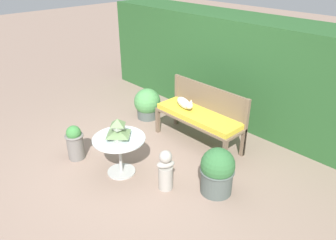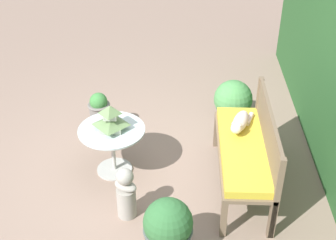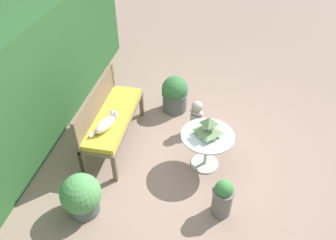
# 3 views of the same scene
# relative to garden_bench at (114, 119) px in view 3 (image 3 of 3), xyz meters

# --- Properties ---
(ground) EXTENTS (30.00, 30.00, 0.00)m
(ground) POSITION_rel_garden_bench_xyz_m (-0.14, -1.12, -0.47)
(ground) COLOR gray
(foliage_hedge_back) EXTENTS (6.40, 1.01, 1.85)m
(foliage_hedge_back) POSITION_rel_garden_bench_xyz_m (-0.14, 1.42, 0.45)
(foliage_hedge_back) COLOR #285628
(foliage_hedge_back) RESTS_ON ground
(garden_bench) EXTENTS (1.52, 0.51, 0.55)m
(garden_bench) POSITION_rel_garden_bench_xyz_m (0.00, 0.00, 0.00)
(garden_bench) COLOR brown
(garden_bench) RESTS_ON ground
(bench_backrest) EXTENTS (1.52, 0.06, 0.95)m
(bench_backrest) POSITION_rel_garden_bench_xyz_m (0.00, 0.24, 0.22)
(bench_backrest) COLOR brown
(bench_backrest) RESTS_ON ground
(cat) EXTENTS (0.48, 0.31, 0.21)m
(cat) POSITION_rel_garden_bench_xyz_m (-0.30, -0.01, 0.16)
(cat) COLOR silver
(cat) RESTS_ON garden_bench
(patio_table) EXTENTS (0.73, 0.73, 0.57)m
(patio_table) POSITION_rel_garden_bench_xyz_m (-0.21, -1.40, -0.02)
(patio_table) COLOR #B7B7B2
(patio_table) RESTS_ON ground
(pagoda_birdhouse) EXTENTS (0.31, 0.31, 0.30)m
(pagoda_birdhouse) POSITION_rel_garden_bench_xyz_m (-0.21, -1.40, 0.22)
(pagoda_birdhouse) COLOR #B2BCA8
(pagoda_birdhouse) RESTS_ON patio_table
(garden_bust) EXTENTS (0.23, 0.28, 0.58)m
(garden_bust) POSITION_rel_garden_bench_xyz_m (0.49, -1.18, -0.19)
(garden_bust) COLOR #A39E93
(garden_bust) RESTS_ON ground
(potted_plant_table_near) EXTENTS (0.50, 0.50, 0.58)m
(potted_plant_table_near) POSITION_rel_garden_bench_xyz_m (-1.28, 0.01, -0.19)
(potted_plant_table_near) COLOR #4C5651
(potted_plant_table_near) RESTS_ON ground
(potted_plant_table_far) EXTENTS (0.28, 0.28, 0.55)m
(potted_plant_table_far) POSITION_rel_garden_bench_xyz_m (-0.98, -1.68, -0.19)
(potted_plant_table_far) COLOR slate
(potted_plant_table_far) RESTS_ON ground
(potted_plant_path_edge) EXTENTS (0.45, 0.45, 0.65)m
(potted_plant_path_edge) POSITION_rel_garden_bench_xyz_m (1.00, -0.74, -0.15)
(potted_plant_path_edge) COLOR #4C5651
(potted_plant_path_edge) RESTS_ON ground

